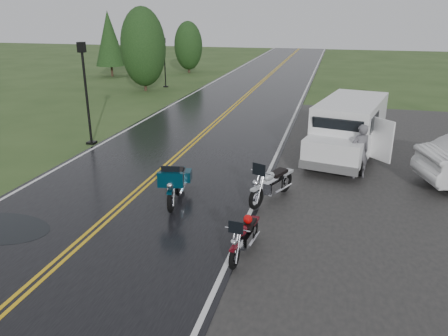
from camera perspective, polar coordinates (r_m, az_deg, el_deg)
name	(u,v)px	position (r m, az deg, el deg)	size (l,w,h in m)	color
ground	(112,216)	(12.92, -14.46, -6.06)	(120.00, 120.00, 0.00)	#2D471E
road	(209,129)	(21.65, -1.95, 5.16)	(8.00, 100.00, 0.04)	black
motorcycle_red	(234,249)	(9.80, 1.36, -10.50)	(0.68, 1.88, 1.11)	#570A12
motorcycle_teal	(171,192)	(12.44, -7.00, -3.12)	(0.84, 2.31, 1.36)	#042735
motorcycle_silver	(256,189)	(12.56, 4.25, -2.81)	(0.83, 2.29, 1.36)	#A8ACB0
van_white	(312,139)	(16.14, 11.37, 3.80)	(2.20, 5.86, 2.30)	white
person_at_van	(360,152)	(15.61, 17.31, 1.97)	(0.70, 0.46, 1.91)	#56555B
lamp_post_near_left	(86,94)	(19.57, -17.52, 9.18)	(0.37, 0.37, 4.37)	black
lamp_post_far_left	(165,63)	(34.00, -7.75, 13.47)	(0.31, 0.31, 3.64)	black
tree_left_mid	(144,56)	(32.52, -10.45, 14.23)	(3.19, 3.19, 4.99)	#1E3D19
tree_left_far	(188,51)	(42.02, -4.66, 15.00)	(2.58, 2.58, 3.97)	#1E3D19
pine_left_far	(110,45)	(40.65, -14.70, 15.30)	(2.60, 2.60, 5.41)	#1E3D19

